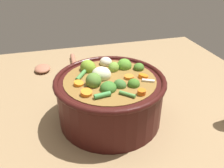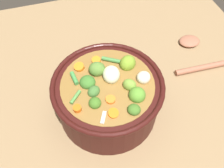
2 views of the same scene
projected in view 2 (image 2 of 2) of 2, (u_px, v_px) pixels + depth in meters
ground_plane at (108, 109)px, 0.69m from camera, size 1.10×1.10×0.00m
cooking_pot at (108, 96)px, 0.64m from camera, size 0.28×0.28×0.15m
wooden_spoon at (196, 52)px, 0.81m from camera, size 0.20×0.16×0.02m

